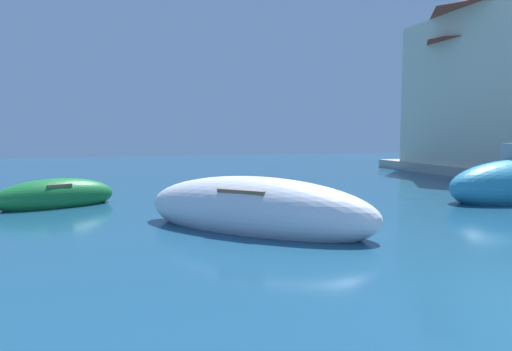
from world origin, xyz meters
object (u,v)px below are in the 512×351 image
moored_boat_4 (56,196)px  moored_boat_0 (255,211)px  waterfront_building_annex (503,79)px  waterfront_building_far (486,95)px

moored_boat_4 → moored_boat_0: bearing=113.3°
moored_boat_0 → waterfront_building_annex: size_ratio=0.54×
moored_boat_0 → moored_boat_4: moored_boat_0 is taller
moored_boat_4 → waterfront_building_far: size_ratio=0.48×
moored_boat_4 → waterfront_building_annex: waterfront_building_annex is taller
moored_boat_4 → waterfront_building_annex: size_ratio=0.37×
moored_boat_4 → waterfront_building_far: waterfront_building_far is taller
waterfront_building_annex → moored_boat_0: bearing=-150.0°
moored_boat_0 → waterfront_building_annex: 19.07m
moored_boat_4 → waterfront_building_annex: 21.80m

